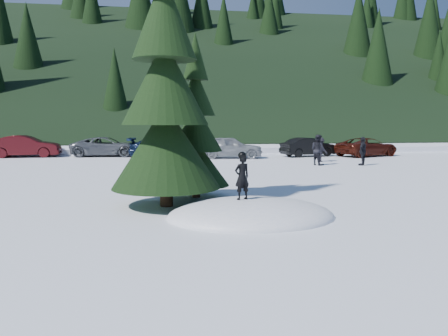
{
  "coord_description": "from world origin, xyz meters",
  "views": [
    {
      "loc": [
        -2.34,
        -11.14,
        2.52
      ],
      "look_at": [
        -0.44,
        1.97,
        1.1
      ],
      "focal_mm": 35.0,
      "sensor_mm": 36.0,
      "label": 1
    }
  ],
  "objects": [
    {
      "name": "car_5",
      "position": [
        8.17,
        18.95,
        0.67
      ],
      "size": [
        4.32,
        2.4,
        1.35
      ],
      "primitive_type": "imported",
      "rotation": [
        0.0,
        0.0,
        1.82
      ],
      "color": "black",
      "rests_on": "ground"
    },
    {
      "name": "spruce_tall",
      "position": [
        -2.2,
        1.8,
        3.32
      ],
      "size": [
        3.2,
        3.2,
        8.6
      ],
      "color": "#301E10",
      "rests_on": "ground"
    },
    {
      "name": "ground",
      "position": [
        0.0,
        0.0,
        0.0
      ],
      "size": [
        200.0,
        200.0,
        0.0
      ],
      "primitive_type": "plane",
      "color": "white",
      "rests_on": "ground"
    },
    {
      "name": "car_4",
      "position": [
        2.34,
        18.33,
        0.76
      ],
      "size": [
        4.62,
        2.3,
        1.51
      ],
      "primitive_type": "imported",
      "rotation": [
        0.0,
        0.0,
        1.45
      ],
      "color": "gray",
      "rests_on": "ground"
    },
    {
      "name": "adult_2",
      "position": [
        7.53,
        14.93,
        0.76
      ],
      "size": [
        1.01,
        1.13,
        1.52
      ],
      "primitive_type": "imported",
      "rotation": [
        0.0,
        0.0,
        2.14
      ],
      "color": "black",
      "rests_on": "ground"
    },
    {
      "name": "spruce_short",
      "position": [
        -1.2,
        3.2,
        2.1
      ],
      "size": [
        2.2,
        2.2,
        5.37
      ],
      "color": "#301E10",
      "rests_on": "ground"
    },
    {
      "name": "car_1",
      "position": [
        -11.75,
        21.17,
        0.77
      ],
      "size": [
        4.74,
        1.89,
        1.53
      ],
      "primitive_type": "imported",
      "rotation": [
        0.0,
        0.0,
        1.63
      ],
      "color": "#3E0B0E",
      "rests_on": "ground"
    },
    {
      "name": "snow_mound",
      "position": [
        0.0,
        0.0,
        0.0
      ],
      "size": [
        4.48,
        3.52,
        0.96
      ],
      "primitive_type": "ellipsoid",
      "color": "white",
      "rests_on": "ground"
    },
    {
      "name": "car_2",
      "position": [
        -6.21,
        21.19,
        0.69
      ],
      "size": [
        5.18,
        2.72,
        1.39
      ],
      "primitive_type": "imported",
      "rotation": [
        0.0,
        0.0,
        1.49
      ],
      "color": "#53565B",
      "rests_on": "ground"
    },
    {
      "name": "adult_1",
      "position": [
        9.1,
        12.38,
        0.82
      ],
      "size": [
        0.94,
        0.98,
        1.64
      ],
      "primitive_type": "imported",
      "rotation": [
        0.0,
        0.0,
        3.97
      ],
      "color": "black",
      "rests_on": "ground"
    },
    {
      "name": "car_6",
      "position": [
        12.39,
        18.52,
        0.66
      ],
      "size": [
        5.26,
        3.81,
        1.33
      ],
      "primitive_type": "imported",
      "rotation": [
        0.0,
        0.0,
        1.95
      ],
      "color": "#3A110A",
      "rests_on": "ground"
    },
    {
      "name": "forest_hillside",
      "position": [
        0.0,
        54.0,
        12.5
      ],
      "size": [
        200.0,
        60.0,
        25.0
      ],
      "primitive_type": null,
      "color": "black",
      "rests_on": "ground"
    },
    {
      "name": "adult_0",
      "position": [
        6.61,
        12.91,
        0.88
      ],
      "size": [
        0.97,
        1.06,
        1.77
      ],
      "primitive_type": "imported",
      "rotation": [
        0.0,
        0.0,
        2.01
      ],
      "color": "black",
      "rests_on": "ground"
    },
    {
      "name": "car_3",
      "position": [
        -1.96,
        18.39,
        0.73
      ],
      "size": [
        5.24,
        2.59,
        1.47
      ],
      "primitive_type": "imported",
      "rotation": [
        0.0,
        0.0,
        1.46
      ],
      "color": "black",
      "rests_on": "ground"
    },
    {
      "name": "child_skier",
      "position": [
        -0.25,
        -0.03,
        1.07
      ],
      "size": [
        0.51,
        0.42,
        1.18
      ],
      "primitive_type": "imported",
      "rotation": [
        0.0,
        0.0,
        3.51
      ],
      "color": "black",
      "rests_on": "snow_mound"
    }
  ]
}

